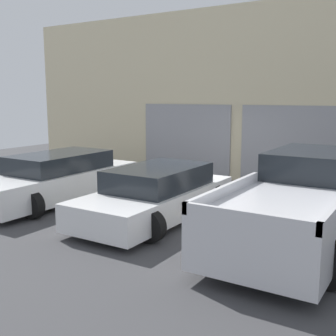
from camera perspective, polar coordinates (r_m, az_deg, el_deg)
The scene contains 8 objects.
ground_plane at distance 11.31m, azimuth 4.10°, elevation -4.40°, with size 28.00×28.00×0.00m, color #3D3D3F.
shophouse_building at distance 13.97m, azimuth 10.66°, elevation 9.57°, with size 17.93×0.68×5.59m.
pickup_truck at distance 8.42m, azimuth 17.70°, elevation -4.31°, with size 2.51×5.24×1.62m.
sedan_white at distance 11.51m, azimuth -14.73°, elevation -1.38°, with size 2.13×4.74×1.27m.
sedan_side at distance 9.51m, azimuth -1.50°, elevation -3.59°, with size 2.15×4.40×1.19m.
parking_stripe_far_left at distance 12.79m, azimuth -19.58°, elevation -3.27°, with size 0.12×2.20×0.01m, color gold.
parking_stripe_left at distance 10.55m, azimuth -8.78°, elevation -5.50°, with size 0.12×2.20×0.01m, color gold.
parking_stripe_centre at distance 8.89m, azimuth 7.00°, elevation -8.36°, with size 0.12×2.20×0.01m, color gold.
Camera 1 is at (5.12, -9.70, 2.74)m, focal length 45.00 mm.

